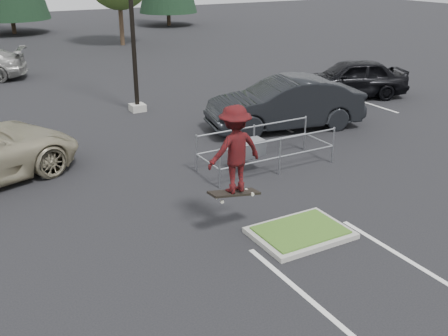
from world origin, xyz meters
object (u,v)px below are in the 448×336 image
skateboarder (235,150)px  car_r_black (351,78)px  cart_corral (254,147)px  car_r_charc (285,104)px

skateboarder → car_r_black: 14.10m
skateboarder → car_r_black: skateboarder is taller
cart_corral → car_r_charc: car_r_charc is taller
car_r_charc → cart_corral: bearing=-35.9°
cart_corral → car_r_charc: bearing=42.3°
skateboarder → car_r_charc: bearing=-135.4°
skateboarder → car_r_charc: 8.34m
car_r_charc → car_r_black: size_ratio=1.13×
car_r_charc → car_r_black: car_r_charc is taller
car_r_charc → car_r_black: bearing=126.0°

